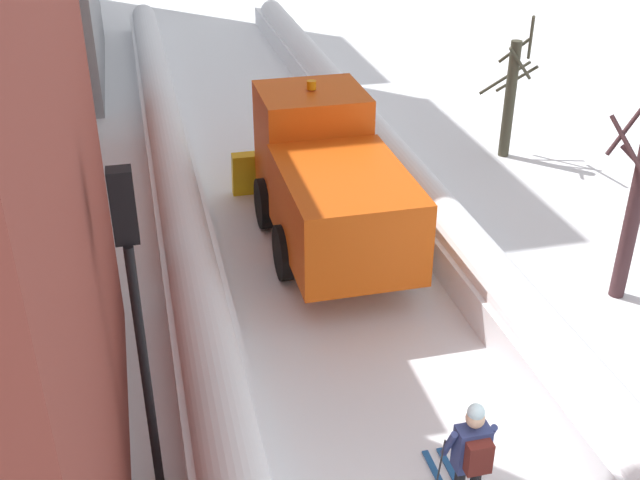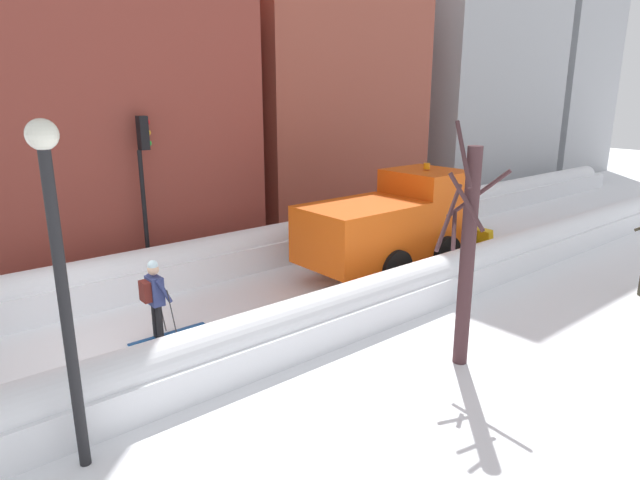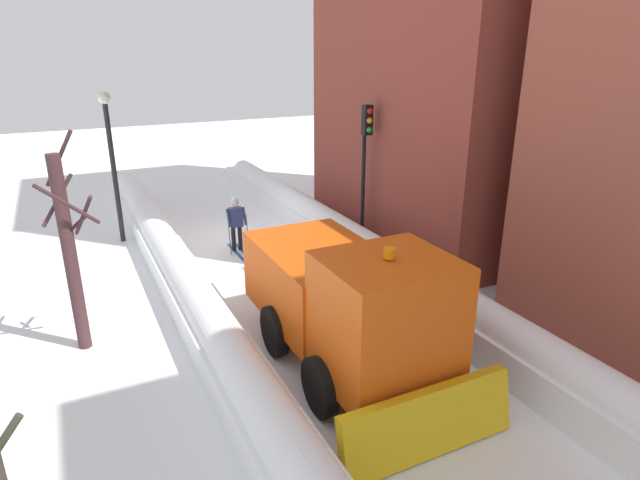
{
  "view_description": "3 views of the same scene",
  "coord_description": "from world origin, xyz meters",
  "views": [
    {
      "loc": [
        -3.23,
        -5.55,
        8.03
      ],
      "look_at": [
        -0.38,
        6.16,
        1.38
      ],
      "focal_mm": 43.83,
      "sensor_mm": 36.0,
      "label": 1
    },
    {
      "loc": [
        10.97,
        -3.34,
        5.29
      ],
      "look_at": [
        0.62,
        5.31,
        1.56
      ],
      "focal_mm": 30.76,
      "sensor_mm": 36.0,
      "label": 2
    },
    {
      "loc": [
        4.99,
        16.7,
        6.27
      ],
      "look_at": [
        -0.51,
        5.47,
        1.7
      ],
      "focal_mm": 29.91,
      "sensor_mm": 36.0,
      "label": 3
    }
  ],
  "objects": [
    {
      "name": "ground_plane",
      "position": [
        0.0,
        10.0,
        0.0
      ],
      "size": [
        80.0,
        80.0,
        0.0
      ],
      "primitive_type": "plane",
      "color": "white"
    },
    {
      "name": "snowbank_left",
      "position": [
        -2.61,
        10.0,
        0.57
      ],
      "size": [
        1.1,
        36.0,
        1.22
      ],
      "color": "white",
      "rests_on": "ground"
    },
    {
      "name": "snowbank_right",
      "position": [
        2.61,
        10.0,
        0.51
      ],
      "size": [
        1.1,
        36.0,
        1.12
      ],
      "color": "white",
      "rests_on": "ground"
    },
    {
      "name": "building_brick_mid",
      "position": [
        -7.91,
        11.65,
        4.78
      ],
      "size": [
        7.05,
        8.12,
        9.56
      ],
      "color": "brown",
      "rests_on": "ground"
    },
    {
      "name": "building_concrete_far",
      "position": [
        -7.91,
        22.14,
        9.43
      ],
      "size": [
        7.45,
        9.64,
        18.86
      ],
      "color": "#9EA0A5",
      "rests_on": "ground"
    },
    {
      "name": "building_tower_distant",
      "position": [
        -7.91,
        31.83,
        9.32
      ],
      "size": [
        6.37,
        6.31,
        18.64
      ],
      "color": "#9EA0A5",
      "rests_on": "ground"
    },
    {
      "name": "plow_truck",
      "position": [
        0.32,
        8.41,
        1.48
      ],
      "size": [
        3.2,
        5.98,
        3.12
      ],
      "color": "#DB510F",
      "rests_on": "ground"
    },
    {
      "name": "skier",
      "position": [
        0.29,
        0.98,
        1.0
      ],
      "size": [
        0.62,
        1.8,
        1.81
      ],
      "color": "black",
      "rests_on": "ground"
    },
    {
      "name": "traffic_light_pole",
      "position": [
        -3.52,
        2.54,
        3.21
      ],
      "size": [
        0.28,
        0.42,
        4.59
      ],
      "color": "black",
      "rests_on": "ground"
    },
    {
      "name": "street_lamp",
      "position": [
        3.52,
        -1.58,
        3.15
      ],
      "size": [
        0.4,
        0.4,
        4.94
      ],
      "color": "black",
      "rests_on": "ground"
    },
    {
      "name": "bare_tree_near",
      "position": [
        5.12,
        5.17,
        2.28
      ],
      "size": [
        1.11,
        1.34,
        4.74
      ],
      "color": "#43292C",
      "rests_on": "ground"
    }
  ]
}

